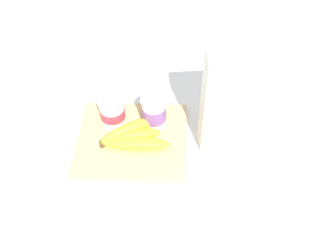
{
  "coord_description": "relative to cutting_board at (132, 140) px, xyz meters",
  "views": [
    {
      "loc": [
        0.12,
        -0.62,
        0.79
      ],
      "look_at": [
        0.09,
        0.0,
        0.07
      ],
      "focal_mm": 40.58,
      "sensor_mm": 36.0,
      "label": 1
    }
  ],
  "objects": [
    {
      "name": "ground_plane",
      "position": [
        0.0,
        0.0,
        -0.01
      ],
      "size": [
        2.4,
        2.4,
        0.0
      ],
      "primitive_type": "plane",
      "color": "silver"
    },
    {
      "name": "cutting_board",
      "position": [
        0.0,
        0.0,
        0.0
      ],
      "size": [
        0.29,
        0.25,
        0.02
      ],
      "primitive_type": "cube",
      "color": "tan",
      "rests_on": "ground_plane"
    },
    {
      "name": "cereal_box",
      "position": [
        0.27,
        0.02,
        0.14
      ],
      "size": [
        0.2,
        0.08,
        0.29
      ],
      "primitive_type": "cube",
      "rotation": [
        0.0,
        0.0,
        0.12
      ],
      "color": "white",
      "rests_on": "ground_plane"
    },
    {
      "name": "yogurt_cup_front",
      "position": [
        -0.05,
        0.05,
        0.05
      ],
      "size": [
        0.07,
        0.07,
        0.08
      ],
      "color": "white",
      "rests_on": "cutting_board"
    },
    {
      "name": "yogurt_cup_back",
      "position": [
        0.06,
        0.05,
        0.06
      ],
      "size": [
        0.07,
        0.07,
        0.09
      ],
      "color": "white",
      "rests_on": "cutting_board"
    },
    {
      "name": "banana_bunch",
      "position": [
        0.01,
        -0.01,
        0.03
      ],
      "size": [
        0.18,
        0.13,
        0.04
      ],
      "color": "yellow",
      "rests_on": "cutting_board"
    },
    {
      "name": "spoon",
      "position": [
        -0.22,
        -0.02,
        -0.01
      ],
      "size": [
        0.06,
        0.13,
        0.01
      ],
      "color": "silver",
      "rests_on": "ground_plane"
    }
  ]
}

